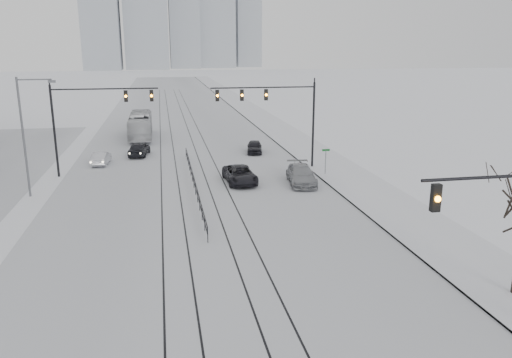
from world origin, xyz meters
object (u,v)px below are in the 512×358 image
sedan_sb_inner (139,149)px  sedan_nb_far (255,147)px  sedan_nb_right (301,175)px  box_truck (141,126)px  sedan_nb_front (240,175)px  sedan_sb_outer (101,158)px

sedan_sb_inner → sedan_nb_far: (12.20, -0.80, -0.09)m
sedan_nb_right → box_truck: box_truck is taller
sedan_nb_front → sedan_nb_right: sedan_nb_right is taller
sedan_nb_far → box_truck: bearing=147.0°
sedan_nb_right → box_truck: size_ratio=0.47×
sedan_sb_inner → sedan_nb_front: bearing=133.7°
sedan_nb_front → box_truck: 25.26m
sedan_sb_outer → sedan_nb_far: size_ratio=0.98×
sedan_sb_outer → sedan_nb_far: bearing=-165.6°
sedan_sb_inner → sedan_nb_far: bearing=-174.5°
sedan_sb_inner → box_truck: 10.91m
sedan_sb_outer → box_truck: bearing=-98.2°
sedan_nb_front → box_truck: (-8.90, 23.62, 0.87)m
sedan_nb_right → sedan_nb_far: size_ratio=1.37×
sedan_nb_front → sedan_nb_right: (4.98, -1.25, 0.06)m
sedan_sb_outer → sedan_sb_inner: bearing=-130.5°
box_truck → sedan_sb_inner: bearing=90.8°
sedan_sb_inner → sedan_sb_outer: bearing=53.9°
sedan_sb_outer → sedan_nb_right: size_ratio=0.71×
sedan_sb_outer → sedan_nb_front: bearing=147.6°
sedan_nb_front → sedan_nb_right: bearing=-16.9°
sedan_nb_front → box_truck: bearing=107.8°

